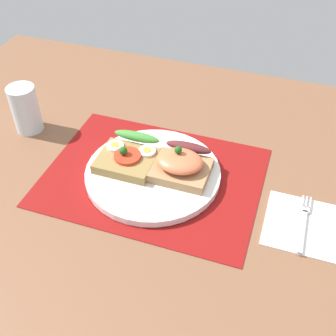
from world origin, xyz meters
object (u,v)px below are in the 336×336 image
at_px(fork, 304,221).
at_px(plate, 153,173).
at_px(sandwich_salmon, 181,164).
at_px(sandwich_egg_tomato, 129,155).
at_px(drinking_glass, 25,109).
at_px(napkin, 305,225).

bearing_deg(fork, plate, 174.46).
bearing_deg(sandwich_salmon, sandwich_egg_tomato, -179.58).
relative_size(sandwich_salmon, fork, 0.81).
bearing_deg(sandwich_egg_tomato, plate, -12.55).
bearing_deg(sandwich_egg_tomato, drinking_glass, 169.74).
distance_m(sandwich_egg_tomato, fork, 0.34).
bearing_deg(drinking_glass, sandwich_salmon, -7.19).
distance_m(sandwich_egg_tomato, napkin, 0.34).
distance_m(plate, sandwich_egg_tomato, 0.06).
distance_m(sandwich_salmon, drinking_glass, 0.36).
height_order(sandwich_salmon, fork, sandwich_salmon).
height_order(sandwich_egg_tomato, sandwich_salmon, sandwich_salmon).
distance_m(napkin, drinking_glass, 0.60).
xyz_separation_m(napkin, fork, (-0.00, 0.00, 0.00)).
distance_m(sandwich_egg_tomato, sandwich_salmon, 0.10).
bearing_deg(drinking_glass, sandwich_egg_tomato, -10.26).
bearing_deg(drinking_glass, plate, -10.65).
distance_m(fork, drinking_glass, 0.59).
relative_size(sandwich_salmon, drinking_glass, 1.03).
bearing_deg(sandwich_salmon, fork, -9.79).
height_order(napkin, drinking_glass, drinking_glass).
bearing_deg(napkin, fork, 135.16).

